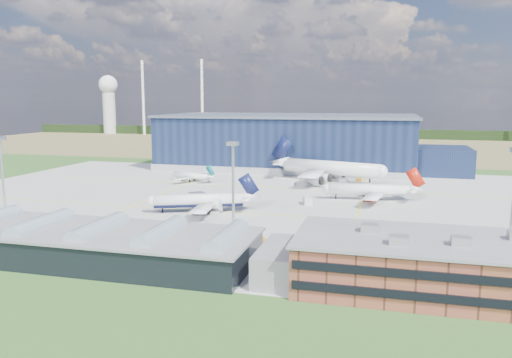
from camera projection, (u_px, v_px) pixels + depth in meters
name	position (u px, v px, depth m)	size (l,w,h in m)	color
ground	(232.00, 205.00, 159.70)	(600.00, 600.00, 0.00)	#2F5921
apron	(240.00, 199.00, 169.25)	(220.00, 160.00, 0.08)	#9F9F9A
farmland	(321.00, 145.00, 369.79)	(600.00, 220.00, 0.01)	olive
treeline	(333.00, 133.00, 445.55)	(600.00, 8.00, 8.00)	black
horizon_dressing	(135.00, 99.00, 483.56)	(440.20, 18.00, 70.00)	white
hangar	(294.00, 144.00, 247.70)	(145.00, 62.00, 26.10)	#101B38
ops_building	(426.00, 264.00, 87.81)	(46.00, 23.00, 10.90)	brown
glass_concourse	(115.00, 244.00, 103.45)	(78.00, 23.00, 8.60)	black
light_mast_west	(1.00, 163.00, 143.72)	(2.60, 2.60, 23.00)	#B1B2B8
light_mast_center	(233.00, 171.00, 126.11)	(2.60, 2.60, 23.00)	#B1B2B8
airliner_navy	(199.00, 194.00, 148.99)	(34.39, 33.64, 11.21)	white
airliner_red	(369.00, 184.00, 166.43)	(34.20, 33.46, 11.15)	white
airliner_widebody	(331.00, 161.00, 204.42)	(53.20, 52.04, 17.35)	white
airliner_regional	(191.00, 173.00, 204.93)	(22.55, 22.06, 7.35)	white
gse_tug_a	(261.00, 241.00, 116.35)	(1.99, 3.25, 1.36)	orange
gse_tug_b	(307.00, 229.00, 127.54)	(1.76, 2.64, 1.15)	orange
gse_van_a	(383.00, 229.00, 126.13)	(2.12, 4.85, 2.12)	silver
gse_cart_a	(293.00, 184.00, 195.34)	(2.10, 3.15, 1.36)	silver
gse_van_b	(307.00, 201.00, 160.50)	(2.48, 5.42, 2.48)	silver
gse_tug_c	(359.00, 180.00, 206.17)	(1.95, 3.12, 1.36)	orange
gse_cart_b	(344.00, 180.00, 203.86)	(2.22, 3.33, 1.44)	silver
gse_van_c	(457.00, 263.00, 100.00)	(2.12, 4.42, 2.12)	silver
airstair	(218.00, 208.00, 148.04)	(1.86, 4.66, 2.98)	silver
car_a	(217.00, 249.00, 110.80)	(1.48, 3.68, 1.25)	#99999E
car_b	(156.00, 235.00, 122.40)	(1.20, 3.45, 1.14)	#99999E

